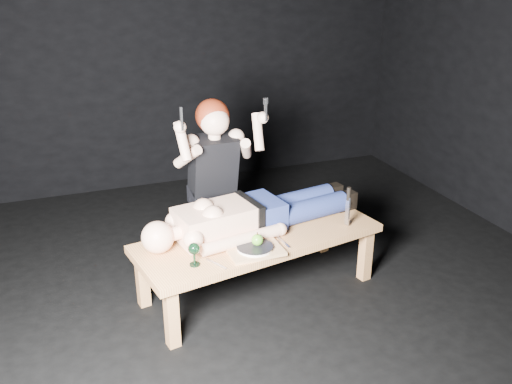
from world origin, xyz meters
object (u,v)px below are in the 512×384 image
at_px(lying_man, 257,209).
at_px(kneeling_woman, 210,180).
at_px(carving_knife, 348,207).
at_px(serving_tray, 255,250).
at_px(goblet, 194,254).
at_px(table, 259,263).

height_order(lying_man, kneeling_woman, kneeling_woman).
bearing_deg(carving_knife, lying_man, 150.23).
distance_m(kneeling_woman, serving_tray, 0.81).
height_order(serving_tray, carving_knife, carving_knife).
bearing_deg(serving_tray, goblet, -175.89).
relative_size(kneeling_woman, carving_knife, 4.55).
height_order(serving_tray, goblet, goblet).
height_order(lying_man, carving_knife, carving_knife).
distance_m(serving_tray, goblet, 0.41).
distance_m(lying_man, carving_knife, 0.64).
relative_size(serving_tray, goblet, 2.30).
relative_size(kneeling_woman, goblet, 8.84).
xyz_separation_m(table, carving_knife, (0.63, -0.09, 0.37)).
bearing_deg(kneeling_woman, table, -75.43).
distance_m(serving_tray, carving_knife, 0.77).
xyz_separation_m(lying_man, goblet, (-0.55, -0.37, -0.06)).
height_order(lying_man, goblet, lying_man).
relative_size(table, goblet, 11.11).
distance_m(lying_man, goblet, 0.66).
bearing_deg(carving_knife, serving_tray, 179.26).
bearing_deg(goblet, carving_knife, 7.52).
xyz_separation_m(kneeling_woman, goblet, (-0.34, -0.80, -0.15)).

